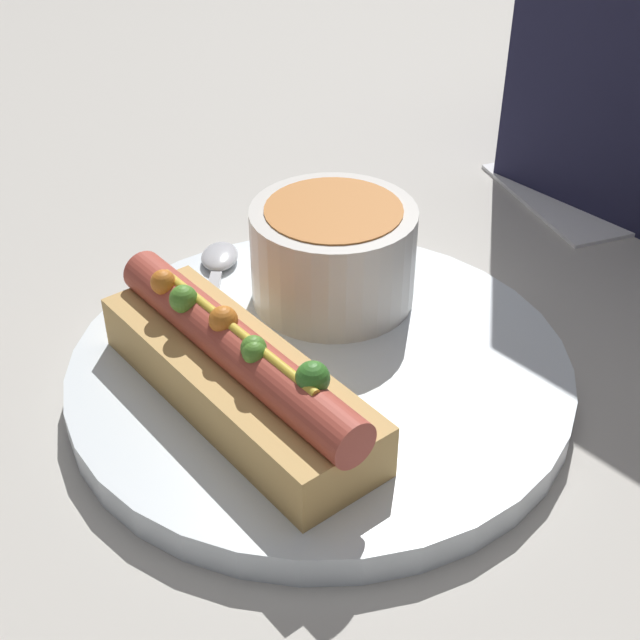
# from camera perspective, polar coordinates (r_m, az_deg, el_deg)

# --- Properties ---
(ground_plane) EXTENTS (4.00, 4.00, 0.00)m
(ground_plane) POSITION_cam_1_polar(r_m,az_deg,el_deg) (0.51, 0.00, -4.19)
(ground_plane) COLOR #BCB7AD
(dinner_plate) EXTENTS (0.28, 0.28, 0.02)m
(dinner_plate) POSITION_cam_1_polar(r_m,az_deg,el_deg) (0.50, 0.00, -3.39)
(dinner_plate) COLOR white
(dinner_plate) RESTS_ON ground_plane
(hot_dog) EXTENTS (0.18, 0.06, 0.06)m
(hot_dog) POSITION_cam_1_polar(r_m,az_deg,el_deg) (0.46, -5.66, -3.00)
(hot_dog) COLOR tan
(hot_dog) RESTS_ON dinner_plate
(soup_bowl) EXTENTS (0.10, 0.10, 0.06)m
(soup_bowl) POSITION_cam_1_polar(r_m,az_deg,el_deg) (0.53, 0.85, 4.47)
(soup_bowl) COLOR silver
(soup_bowl) RESTS_ON dinner_plate
(spoon) EXTENTS (0.13, 0.12, 0.01)m
(spoon) POSITION_cam_1_polar(r_m,az_deg,el_deg) (0.56, -6.76, 2.60)
(spoon) COLOR #B7B7BC
(spoon) RESTS_ON dinner_plate
(napkin) EXTENTS (0.16, 0.12, 0.01)m
(napkin) POSITION_cam_1_polar(r_m,az_deg,el_deg) (0.72, 15.59, 7.77)
(napkin) COLOR white
(napkin) RESTS_ON ground_plane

